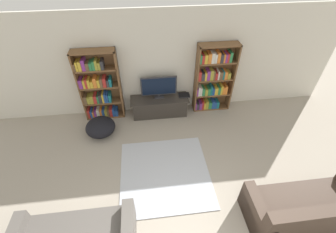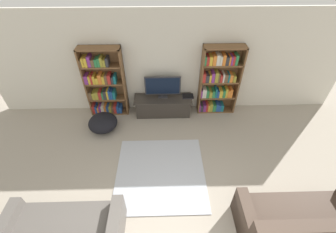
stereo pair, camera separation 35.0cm
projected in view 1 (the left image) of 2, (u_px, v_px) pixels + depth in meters
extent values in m
cube|color=silver|center=(164.00, 64.00, 5.46)|extent=(8.80, 0.06, 2.60)
cube|color=brown|center=(80.00, 88.00, 5.37)|extent=(0.04, 0.30, 1.83)
cube|color=brown|center=(120.00, 85.00, 5.46)|extent=(0.04, 0.30, 1.83)
cube|color=brown|center=(101.00, 83.00, 5.51)|extent=(0.98, 0.04, 1.83)
cube|color=brown|center=(92.00, 51.00, 4.83)|extent=(0.98, 0.30, 0.04)
cube|color=brown|center=(107.00, 115.00, 6.00)|extent=(0.94, 0.30, 0.04)
cube|color=#B72D28|center=(89.00, 112.00, 5.86)|extent=(0.06, 0.24, 0.25)
cube|color=#234C99|center=(92.00, 112.00, 5.88)|extent=(0.05, 0.24, 0.21)
cube|color=orange|center=(94.00, 113.00, 5.89)|extent=(0.04, 0.24, 0.17)
cube|color=#7F338C|center=(96.00, 112.00, 5.89)|extent=(0.05, 0.24, 0.20)
cube|color=silver|center=(99.00, 112.00, 5.89)|extent=(0.07, 0.24, 0.22)
cube|color=orange|center=(101.00, 112.00, 5.89)|extent=(0.05, 0.24, 0.22)
cube|color=#234C99|center=(104.00, 112.00, 5.91)|extent=(0.06, 0.24, 0.20)
cube|color=#9E9333|center=(106.00, 112.00, 5.91)|extent=(0.06, 0.24, 0.19)
cube|color=brown|center=(109.00, 111.00, 5.92)|extent=(0.05, 0.24, 0.20)
cube|color=#B72D28|center=(111.00, 111.00, 5.92)|extent=(0.07, 0.24, 0.21)
cube|color=#234C99|center=(114.00, 111.00, 5.93)|extent=(0.06, 0.24, 0.21)
cube|color=#234C99|center=(117.00, 111.00, 5.95)|extent=(0.06, 0.24, 0.18)
cube|color=brown|center=(104.00, 101.00, 5.70)|extent=(0.94, 0.30, 0.04)
cube|color=brown|center=(86.00, 98.00, 5.57)|extent=(0.08, 0.24, 0.21)
cube|color=#9E9333|center=(89.00, 99.00, 5.59)|extent=(0.07, 0.24, 0.19)
cube|color=#9E9333|center=(92.00, 98.00, 5.59)|extent=(0.08, 0.24, 0.21)
cube|color=#B72D28|center=(96.00, 98.00, 5.59)|extent=(0.07, 0.24, 0.22)
cube|color=#2D7F47|center=(98.00, 98.00, 5.60)|extent=(0.04, 0.24, 0.20)
cube|color=#333338|center=(101.00, 97.00, 5.60)|extent=(0.07, 0.24, 0.23)
cube|color=gold|center=(103.00, 97.00, 5.60)|extent=(0.04, 0.24, 0.24)
cube|color=#234C99|center=(105.00, 96.00, 5.60)|extent=(0.05, 0.24, 0.25)
cube|color=#234C99|center=(107.00, 97.00, 5.62)|extent=(0.04, 0.24, 0.23)
cube|color=#196B75|center=(110.00, 97.00, 5.63)|extent=(0.06, 0.24, 0.22)
cube|color=brown|center=(100.00, 86.00, 5.40)|extent=(0.94, 0.30, 0.04)
cube|color=#7F338C|center=(81.00, 83.00, 5.27)|extent=(0.08, 0.24, 0.22)
cube|color=gold|center=(84.00, 83.00, 5.28)|extent=(0.05, 0.24, 0.20)
cube|color=#B72D28|center=(87.00, 82.00, 5.28)|extent=(0.05, 0.24, 0.23)
cube|color=gold|center=(89.00, 82.00, 5.29)|extent=(0.06, 0.24, 0.21)
cube|color=gold|center=(92.00, 83.00, 5.31)|extent=(0.07, 0.24, 0.16)
cube|color=orange|center=(95.00, 81.00, 5.29)|extent=(0.08, 0.24, 0.24)
cube|color=gold|center=(99.00, 82.00, 5.32)|extent=(0.06, 0.24, 0.20)
cube|color=brown|center=(101.00, 81.00, 5.31)|extent=(0.06, 0.24, 0.22)
cube|color=#B72D28|center=(105.00, 81.00, 5.32)|extent=(0.08, 0.24, 0.23)
cube|color=#333338|center=(108.00, 82.00, 5.34)|extent=(0.05, 0.24, 0.17)
cube|color=#196B75|center=(110.00, 81.00, 5.34)|extent=(0.06, 0.24, 0.20)
cube|color=brown|center=(96.00, 69.00, 5.11)|extent=(0.94, 0.30, 0.04)
cube|color=brown|center=(75.00, 66.00, 4.99)|extent=(0.04, 0.24, 0.17)
cube|color=gold|center=(77.00, 65.00, 4.98)|extent=(0.05, 0.24, 0.21)
cube|color=gold|center=(80.00, 65.00, 4.98)|extent=(0.07, 0.24, 0.22)
cube|color=#7F338C|center=(84.00, 64.00, 4.98)|extent=(0.07, 0.24, 0.25)
cube|color=brown|center=(88.00, 65.00, 5.01)|extent=(0.07, 0.24, 0.17)
cube|color=#2D7F47|center=(91.00, 65.00, 5.02)|extent=(0.06, 0.24, 0.18)
cube|color=#2D7F47|center=(94.00, 64.00, 5.01)|extent=(0.06, 0.24, 0.21)
cube|color=#9E9333|center=(96.00, 64.00, 5.01)|extent=(0.06, 0.24, 0.22)
cube|color=#9E9333|center=(99.00, 65.00, 5.04)|extent=(0.05, 0.24, 0.17)
cube|color=#333338|center=(102.00, 64.00, 5.03)|extent=(0.06, 0.24, 0.20)
cube|color=brown|center=(196.00, 80.00, 5.63)|extent=(0.04, 0.30, 1.83)
cube|color=brown|center=(232.00, 78.00, 5.72)|extent=(0.04, 0.30, 1.83)
cube|color=brown|center=(213.00, 76.00, 5.77)|extent=(0.98, 0.04, 1.83)
cube|color=brown|center=(220.00, 45.00, 5.09)|extent=(0.98, 0.30, 0.04)
cube|color=brown|center=(210.00, 107.00, 6.26)|extent=(0.94, 0.30, 0.04)
cube|color=#7F338C|center=(195.00, 105.00, 6.13)|extent=(0.04, 0.24, 0.21)
cube|color=#333338|center=(197.00, 105.00, 6.14)|extent=(0.06, 0.24, 0.18)
cube|color=#7F338C|center=(200.00, 104.00, 6.14)|extent=(0.07, 0.24, 0.20)
cube|color=#B72D28|center=(202.00, 104.00, 6.13)|extent=(0.05, 0.24, 0.25)
cube|color=gold|center=(204.00, 104.00, 6.15)|extent=(0.04, 0.24, 0.20)
cube|color=#9E9333|center=(206.00, 103.00, 6.15)|extent=(0.07, 0.24, 0.24)
cube|color=#2D7F47|center=(209.00, 104.00, 6.17)|extent=(0.08, 0.24, 0.20)
cube|color=#234C99|center=(212.00, 103.00, 6.16)|extent=(0.05, 0.24, 0.23)
cube|color=#234C99|center=(214.00, 103.00, 6.18)|extent=(0.07, 0.24, 0.20)
cube|color=#196B75|center=(217.00, 103.00, 6.19)|extent=(0.06, 0.24, 0.20)
cube|color=brown|center=(212.00, 93.00, 5.96)|extent=(0.94, 0.30, 0.04)
cube|color=#7F338C|center=(197.00, 91.00, 5.83)|extent=(0.04, 0.24, 0.21)
cube|color=silver|center=(199.00, 90.00, 5.82)|extent=(0.05, 0.24, 0.25)
cube|color=silver|center=(200.00, 90.00, 5.83)|extent=(0.04, 0.24, 0.24)
cube|color=#2D7F47|center=(203.00, 90.00, 5.84)|extent=(0.06, 0.24, 0.21)
cube|color=#9E9333|center=(205.00, 91.00, 5.86)|extent=(0.07, 0.24, 0.18)
cube|color=#2D7F47|center=(208.00, 90.00, 5.86)|extent=(0.06, 0.24, 0.20)
cube|color=#196B75|center=(211.00, 89.00, 5.85)|extent=(0.04, 0.24, 0.25)
cube|color=#234C99|center=(212.00, 90.00, 5.88)|extent=(0.05, 0.24, 0.18)
cube|color=gold|center=(215.00, 90.00, 5.88)|extent=(0.08, 0.24, 0.20)
cube|color=#2D7F47|center=(218.00, 89.00, 5.89)|extent=(0.06, 0.24, 0.20)
cube|color=gold|center=(221.00, 88.00, 5.87)|extent=(0.05, 0.24, 0.25)
cube|color=orange|center=(223.00, 89.00, 5.90)|extent=(0.06, 0.24, 0.20)
cube|color=orange|center=(225.00, 88.00, 5.89)|extent=(0.06, 0.24, 0.23)
cube|color=brown|center=(214.00, 78.00, 5.66)|extent=(0.94, 0.30, 0.04)
cube|color=#B72D28|center=(199.00, 75.00, 5.52)|extent=(0.07, 0.24, 0.24)
cube|color=#333338|center=(202.00, 75.00, 5.55)|extent=(0.08, 0.24, 0.19)
cube|color=gold|center=(205.00, 75.00, 5.55)|extent=(0.05, 0.24, 0.20)
cube|color=#7F338C|center=(208.00, 74.00, 5.54)|extent=(0.07, 0.24, 0.25)
cube|color=#9E9333|center=(211.00, 74.00, 5.55)|extent=(0.08, 0.24, 0.26)
cube|color=brown|center=(213.00, 74.00, 5.56)|extent=(0.04, 0.24, 0.24)
cube|color=#B72D28|center=(215.00, 75.00, 5.58)|extent=(0.05, 0.24, 0.19)
cube|color=silver|center=(218.00, 74.00, 5.57)|extent=(0.04, 0.24, 0.22)
cube|color=brown|center=(220.00, 74.00, 5.58)|extent=(0.08, 0.24, 0.21)
cube|color=#196B75|center=(223.00, 74.00, 5.59)|extent=(0.04, 0.24, 0.20)
cube|color=orange|center=(225.00, 74.00, 5.60)|extent=(0.07, 0.24, 0.20)
cube|color=#9E9333|center=(228.00, 74.00, 5.62)|extent=(0.07, 0.24, 0.17)
cube|color=brown|center=(217.00, 62.00, 5.37)|extent=(0.94, 0.30, 0.04)
cube|color=#2D7F47|center=(200.00, 58.00, 5.23)|extent=(0.04, 0.24, 0.22)
cube|color=#B72D28|center=(202.00, 58.00, 5.24)|extent=(0.06, 0.24, 0.21)
cube|color=gold|center=(205.00, 58.00, 5.24)|extent=(0.07, 0.24, 0.21)
cube|color=orange|center=(209.00, 57.00, 5.24)|extent=(0.08, 0.24, 0.24)
cube|color=silver|center=(212.00, 57.00, 5.25)|extent=(0.08, 0.24, 0.25)
cube|color=silver|center=(215.00, 57.00, 5.26)|extent=(0.05, 0.24, 0.22)
cube|color=orange|center=(218.00, 56.00, 5.26)|extent=(0.07, 0.24, 0.25)
cube|color=#333338|center=(221.00, 57.00, 5.28)|extent=(0.07, 0.24, 0.20)
cube|color=orange|center=(223.00, 57.00, 5.29)|extent=(0.04, 0.24, 0.20)
cube|color=#7F338C|center=(225.00, 57.00, 5.29)|extent=(0.04, 0.24, 0.21)
cube|color=#B72D28|center=(227.00, 57.00, 5.29)|extent=(0.05, 0.24, 0.21)
cube|color=#2D7F47|center=(230.00, 56.00, 5.29)|extent=(0.06, 0.24, 0.24)
cube|color=#332D28|center=(160.00, 107.00, 5.91)|extent=(1.39, 0.46, 0.46)
cube|color=#332D28|center=(159.00, 99.00, 5.75)|extent=(1.48, 0.49, 0.04)
cube|color=#2D2D33|center=(159.00, 96.00, 5.78)|extent=(0.24, 0.16, 0.03)
cylinder|color=#2D2D33|center=(159.00, 95.00, 5.76)|extent=(0.04, 0.04, 0.05)
cube|color=#2D2D33|center=(159.00, 86.00, 5.58)|extent=(0.90, 0.04, 0.51)
cube|color=black|center=(159.00, 86.00, 5.56)|extent=(0.84, 0.00, 0.46)
cube|color=#28282D|center=(184.00, 95.00, 5.83)|extent=(0.29, 0.23, 0.02)
cube|color=black|center=(184.00, 95.00, 5.83)|extent=(0.28, 0.22, 0.00)
cube|color=#B2B7C1|center=(165.00, 173.00, 4.60)|extent=(1.80, 1.80, 0.02)
cube|color=#423328|center=(302.00, 210.00, 3.80)|extent=(1.90, 0.85, 0.42)
cube|color=#423328|center=(327.00, 217.00, 3.26)|extent=(1.90, 0.18, 0.46)
cube|color=#423328|center=(255.00, 214.00, 3.66)|extent=(0.18, 0.85, 0.60)
ellipsoid|color=black|center=(100.00, 127.00, 5.37)|extent=(0.70, 0.70, 0.39)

